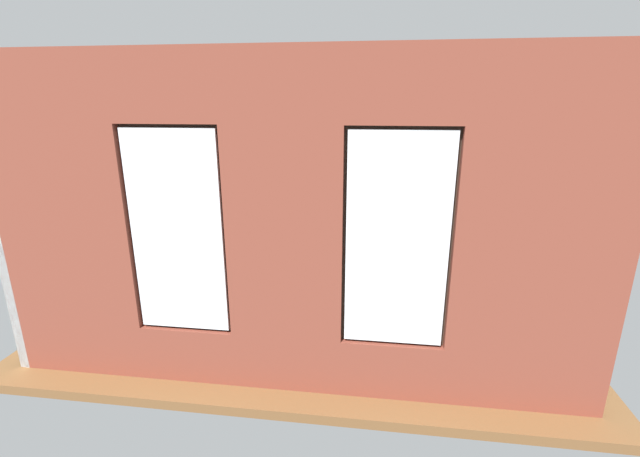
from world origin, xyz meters
TOP-DOWN VIEW (x-y plane):
  - ground_plane at (0.00, 0.00)m, footprint 6.27×5.56m
  - brick_wall_with_windows at (-0.00, 2.40)m, footprint 5.67×0.30m
  - white_wall_right at (2.79, 0.20)m, footprint 0.10×4.56m
  - couch_by_window at (-0.01, 1.75)m, footprint 2.01×0.87m
  - couch_left at (-2.14, 0.40)m, footprint 0.87×1.91m
  - coffee_table at (-0.17, 0.26)m, footprint 1.47×0.87m
  - cup_ceramic at (-0.57, 0.11)m, footprint 0.07×0.07m
  - candle_jar at (-0.17, 0.26)m, footprint 0.08×0.08m
  - remote_gray at (-0.28, 0.40)m, footprint 0.08×0.18m
  - remote_black at (0.02, 0.16)m, footprint 0.11×0.18m
  - remote_silver at (0.27, 0.40)m, footprint 0.06×0.17m
  - media_console at (2.49, -0.32)m, footprint 1.12×0.42m
  - tv_flatscreen at (2.49, -0.32)m, footprint 1.18×0.20m
  - papasan_chair at (0.03, -1.70)m, footprint 1.08×1.08m
  - potted_plant_corner_far_left at (-2.28, 1.85)m, footprint 0.74×0.73m
  - potted_plant_between_couches at (-1.46, 1.71)m, footprint 0.80×0.76m
  - potted_plant_corner_near_left at (-2.29, -1.77)m, footprint 0.96×0.98m
  - potted_plant_foreground_right at (2.19, -1.73)m, footprint 0.93×0.94m
  - potted_plant_beside_window_right at (1.61, 1.84)m, footprint 0.93×0.94m
  - potted_plant_by_left_couch at (-1.74, -1.00)m, footprint 0.31×0.31m

SIDE VIEW (x-z plane):
  - ground_plane at x=0.00m, z-range -0.10..0.00m
  - media_console at x=2.49m, z-range 0.00..0.53m
  - couch_by_window at x=-0.01m, z-range -0.07..0.73m
  - couch_left at x=-2.14m, z-range -0.07..0.73m
  - coffee_table at x=-0.17m, z-range 0.16..0.56m
  - potted_plant_by_left_couch at x=-1.74m, z-range 0.11..0.69m
  - remote_gray at x=-0.28m, z-range 0.40..0.42m
  - remote_black at x=0.02m, z-range 0.40..0.42m
  - remote_silver at x=0.27m, z-range 0.40..0.42m
  - papasan_chair at x=0.03m, z-range 0.10..0.78m
  - cup_ceramic at x=-0.57m, z-range 0.40..0.48m
  - candle_jar at x=-0.17m, z-range 0.40..0.50m
  - potted_plant_corner_far_left at x=-2.28m, z-range -0.03..1.03m
  - potted_plant_corner_near_left at x=-2.29m, z-range -0.06..1.21m
  - potted_plant_beside_window_right at x=1.61m, z-range 0.04..1.20m
  - potted_plant_between_couches at x=-1.46m, z-range 0.06..1.30m
  - potted_plant_foreground_right at x=2.19m, z-range 0.12..1.35m
  - tv_flatscreen at x=2.49m, z-range 0.53..1.30m
  - brick_wall_with_windows at x=0.00m, z-range -0.01..3.09m
  - white_wall_right at x=2.79m, z-range 0.00..3.10m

